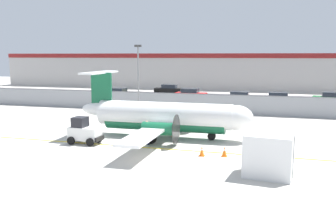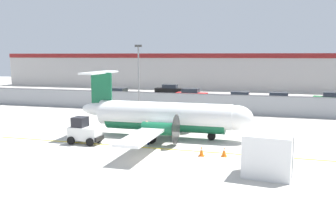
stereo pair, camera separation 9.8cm
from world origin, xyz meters
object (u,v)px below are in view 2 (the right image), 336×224
Objects in this scene: baggage_tug at (84,132)px; cargo_container at (268,155)px; parked_car_0 at (119,94)px; parked_car_2 at (191,94)px; parked_car_3 at (241,98)px; apron_light_pole at (139,73)px; traffic_cone_near_right at (202,151)px; parked_car_1 at (169,90)px; parked_car_5 at (332,99)px; ground_crew_worker at (147,131)px; parked_car_4 at (277,99)px; commuter_airplane at (167,117)px; traffic_cone_near_left at (224,152)px; traffic_cone_far_left at (174,133)px.

baggage_tug is 0.91× the size of cargo_container.
parked_car_2 is (9.85, 1.94, 0.00)m from parked_car_0.
cargo_container is at bearing -81.04° from parked_car_3.
apron_light_pole is at bearing -49.77° from parked_car_0.
traffic_cone_near_right is 35.56m from parked_car_1.
parked_car_5 is at bearing 56.04° from baggage_tug.
parked_car_0 reaches higher than traffic_cone_near_right.
baggage_tug reaches higher than parked_car_0.
parked_car_1 is (-7.52, 31.66, -0.06)m from ground_crew_worker.
apron_light_pole reaches higher than parked_car_4.
commuter_airplane is 25.02× the size of traffic_cone_near_left.
traffic_cone_near_left is 28.64m from parked_car_5.
commuter_airplane is 3.79× the size of parked_car_4.
parked_car_0 is 1.04× the size of parked_car_3.
apron_light_pole is at bearing -162.48° from ground_crew_worker.
parked_car_3 and parked_car_4 have the same top height.
traffic_cone_near_left is 0.15× the size of parked_car_4.
parked_car_4 is (0.40, 28.02, -0.21)m from cargo_container.
traffic_cone_near_left is at bearing -46.07° from traffic_cone_far_left.
traffic_cone_near_right is (8.64, -0.98, -0.54)m from baggage_tug.
ground_crew_worker and parked_car_1 have the same top height.
apron_light_pole is (-2.92, -12.48, 3.41)m from parked_car_2.
parked_car_2 is at bearing 116.42° from cargo_container.
ground_crew_worker is at bearing 157.08° from cargo_container.
parked_car_5 is at bearing 83.91° from cargo_container.
parked_car_1 is (-8.25, 29.06, -0.71)m from commuter_airplane.
parked_car_3 and parked_car_5 have the same top height.
baggage_tug is at bearing -91.37° from parked_car_2.
parked_car_3 is at bearing 104.80° from cargo_container.
baggage_tug is 0.56× the size of parked_car_4.
parked_car_1 is 1.01× the size of parked_car_3.
parked_car_2 is at bearing 88.71° from baggage_tug.
apron_light_pole is (-6.25, 10.50, 2.70)m from commuter_airplane.
baggage_tug is 14.48m from apron_light_pole.
traffic_cone_near_right is 30.53m from parked_car_0.
parked_car_5 is at bearing -162.72° from parked_car_4.
parked_car_3 is at bearing -18.34° from parked_car_2.
apron_light_pole is (-14.22, -10.22, 3.41)m from parked_car_4.
parked_car_0 is at bearing -1.65° from parked_car_4.
baggage_tug is 13.23m from cargo_container.
apron_light_pole is at bearing 123.53° from traffic_cone_far_left.
commuter_airplane is 6.59m from traffic_cone_near_left.
ground_crew_worker is at bearing -81.73° from parked_car_2.
traffic_cone_near_left is 0.15× the size of parked_car_1.
traffic_cone_far_left is at bearing -49.67° from parked_car_0.
ground_crew_worker is 0.40× the size of parked_car_4.
commuter_airplane is 20.68m from parked_car_3.
traffic_cone_near_right is at bearing -57.65° from traffic_cone_far_left.
ground_crew_worker is 2.66× the size of traffic_cone_near_left.
traffic_cone_near_left is (4.90, -4.22, -1.29)m from commuter_airplane.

